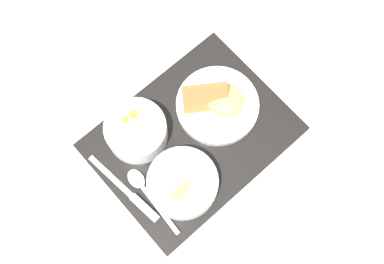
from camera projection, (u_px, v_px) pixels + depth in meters
name	position (u px, v px, depth m)	size (l,w,h in m)	color
ground_plane	(192.00, 138.00, 1.02)	(4.00, 4.00, 0.00)	silver
serving_tray	(192.00, 137.00, 1.02)	(0.41, 0.32, 0.01)	black
bowl_salad	(136.00, 131.00, 0.98)	(0.13, 0.13, 0.06)	white
bowl_soup	(183.00, 183.00, 0.95)	(0.14, 0.14, 0.05)	white
plate_main	(218.00, 104.00, 1.01)	(0.18, 0.18, 0.09)	white
knife	(138.00, 202.00, 0.96)	(0.02, 0.19, 0.02)	silver
spoon	(144.00, 189.00, 0.97)	(0.04, 0.16, 0.01)	silver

